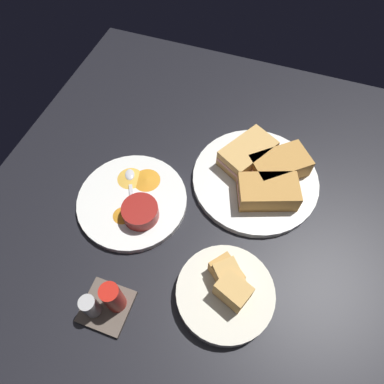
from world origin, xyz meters
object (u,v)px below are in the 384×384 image
Objects in this scene: bread_basket_rear at (226,291)px; condiment_caddy at (106,303)px; plate_sandwich_main at (255,180)px; sandwich_half_far at (279,165)px; plate_chips_companion at (132,201)px; spoon_by_gravy_ramekin at (130,179)px; sandwich_half_extra at (247,153)px; spoon_by_dark_ramekin at (246,174)px; ramekin_dark_sauce at (249,151)px; sandwich_half_near at (268,192)px; ramekin_light_gravy at (140,212)px.

bread_basket_rear is 2.00× the size of condiment_caddy.
sandwich_half_far reaches higher than plate_sandwich_main.
plate_chips_companion is 2.65× the size of spoon_by_gravy_ramekin.
spoon_by_dark_ramekin is at bearing 105.25° from sandwich_half_extra.
bread_basket_rear reaches higher than spoon_by_gravy_ramekin.
sandwich_half_extra is at bearing 80.78° from ramekin_dark_sauce.
spoon_by_dark_ramekin is (5.76, -4.41, -2.04)cm from sandwich_half_near.
spoon_by_gravy_ramekin is at bearing -50.97° from ramekin_light_gravy.
sandwich_half_extra is 1.58× the size of condiment_caddy.
spoon_by_gravy_ramekin reaches higher than plate_sandwich_main.
sandwich_half_extra is 0.61× the size of plate_chips_companion.
bread_basket_rear reaches higher than spoon_by_dark_ramekin.
bread_basket_rear is 22.71cm from condiment_caddy.
ramekin_light_gravy is (18.97, 18.14, 1.47)cm from spoon_by_dark_ramekin.
bread_basket_rear reaches higher than plate_chips_companion.
spoon_by_gravy_ramekin is (31.86, 13.96, -2.04)cm from sandwich_half_far.
ramekin_light_gravy is at bearing 29.03° from sandwich_half_near.
sandwich_half_extra is at bearing -82.14° from bread_basket_rear.
condiment_caddy is (20.45, 9.82, 0.98)cm from bread_basket_rear.
condiment_caddy reaches higher than spoon_by_gravy_ramekin.
ramekin_dark_sauce is at bearing -99.22° from sandwich_half_extra.
condiment_caddy is at bearing 95.20° from ramekin_light_gravy.
sandwich_half_extra is 28.29cm from spoon_by_gravy_ramekin.
bread_basket_rear reaches higher than sandwich_half_extra.
ramekin_dark_sauce is 0.81× the size of spoon_by_gravy_ramekin.
plate_sandwich_main is 29.41cm from spoon_by_gravy_ramekin.
spoon_by_dark_ramekin is 0.40× the size of plate_chips_companion.
ramekin_light_gravy is 0.84× the size of spoon_by_gravy_ramekin.
sandwich_half_near is 1.00× the size of sandwich_half_far.
spoon_by_gravy_ramekin is at bearing -61.45° from plate_chips_companion.
plate_sandwich_main is 3.15× the size of spoon_by_gravy_ramekin.
sandwich_half_extra is 1.91× the size of ramekin_light_gravy.
sandwich_half_far is 1.95× the size of ramekin_dark_sauce.
plate_sandwich_main is at bearing -117.26° from condiment_caddy.
ramekin_light_gravy reaches higher than spoon_by_gravy_ramekin.
plate_sandwich_main is at bearing -159.10° from spoon_by_gravy_ramekin.
ramekin_dark_sauce is at bearing -80.46° from spoon_by_dark_ramekin.
plate_sandwich_main is at bearing -87.98° from bread_basket_rear.
plate_chips_companion is (29.38, 18.50, -3.20)cm from sandwich_half_far.
condiment_caddy is at bearing 103.62° from plate_chips_companion.
condiment_caddy reaches higher than ramekin_dark_sauce.
plate_chips_companion is (22.70, 15.03, -1.16)cm from spoon_by_dark_ramekin.
spoon_by_gravy_ramekin is at bearing -31.57° from bread_basket_rear.
plate_chips_companion is (28.46, 10.62, -3.20)cm from sandwich_half_near.
ramekin_dark_sauce is 6.06cm from spoon_by_dark_ramekin.
spoon_by_dark_ramekin is (6.69, 3.47, -2.04)cm from sandwich_half_far.
sandwich_half_far reaches higher than plate_chips_companion.
sandwich_half_near reaches higher than spoon_by_gravy_ramekin.
sandwich_half_extra is at bearing -128.26° from ramekin_light_gravy.
sandwich_half_far is at bearing -96.21° from bread_basket_rear.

